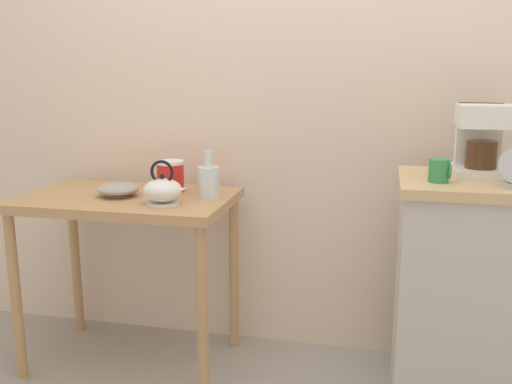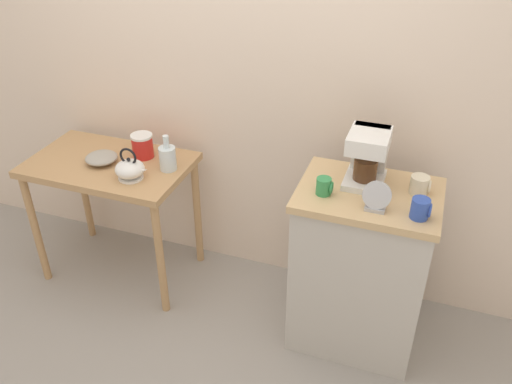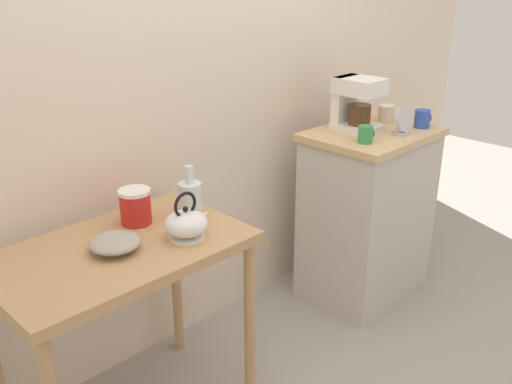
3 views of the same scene
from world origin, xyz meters
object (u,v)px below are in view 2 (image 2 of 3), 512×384
at_px(canister_enamel, 142,146).
at_px(glass_carafe_vase, 168,158).
at_px(mug_blue, 421,209).
at_px(table_clock, 377,198).
at_px(coffee_maker, 368,154).
at_px(mug_small_cream, 420,185).
at_px(bowl_stoneware, 101,158).
at_px(mug_tall_green, 324,186).
at_px(teakettle, 130,169).

bearing_deg(canister_enamel, glass_carafe_vase, -22.25).
xyz_separation_m(mug_blue, table_clock, (-0.19, -0.00, 0.01)).
relative_size(glass_carafe_vase, coffee_maker, 0.77).
distance_m(coffee_maker, mug_blue, 0.37).
height_order(coffee_maker, table_clock, coffee_maker).
xyz_separation_m(coffee_maker, mug_small_cream, (0.25, -0.03, -0.10)).
bearing_deg(bowl_stoneware, table_clock, -6.66).
xyz_separation_m(mug_small_cream, mug_blue, (0.02, -0.20, 0.00)).
relative_size(bowl_stoneware, table_clock, 1.30).
relative_size(glass_carafe_vase, mug_small_cream, 2.19).
relative_size(bowl_stoneware, glass_carafe_vase, 0.88).
height_order(bowl_stoneware, mug_tall_green, mug_tall_green).
xyz_separation_m(bowl_stoneware, canister_enamel, (0.18, 0.14, 0.04)).
relative_size(coffee_maker, mug_small_cream, 2.83).
relative_size(mug_blue, table_clock, 0.67).
distance_m(teakettle, table_clock, 1.29).
xyz_separation_m(mug_small_cream, table_clock, (-0.17, -0.20, 0.02)).
distance_m(mug_blue, table_clock, 0.19).
bearing_deg(mug_tall_green, mug_blue, -6.50).
bearing_deg(glass_carafe_vase, table_clock, -11.79).
relative_size(bowl_stoneware, teakettle, 0.93).
xyz_separation_m(bowl_stoneware, teakettle, (0.24, -0.09, 0.03)).
bearing_deg(mug_small_cream, mug_blue, -84.36).
distance_m(glass_carafe_vase, coffee_maker, 1.07).
xyz_separation_m(teakettle, mug_blue, (1.46, -0.08, 0.13)).
bearing_deg(mug_blue, teakettle, 176.72).
bearing_deg(bowl_stoneware, mug_blue, -5.92).
xyz_separation_m(bowl_stoneware, coffee_maker, (1.43, 0.05, 0.25)).
bearing_deg(table_clock, teakettle, 176.21).
distance_m(bowl_stoneware, mug_small_cream, 1.69).
relative_size(teakettle, table_clock, 1.40).
bearing_deg(coffee_maker, teakettle, -173.07).
bearing_deg(mug_tall_green, canister_enamel, 166.17).
height_order(canister_enamel, coffee_maker, coffee_maker).
distance_m(coffee_maker, mug_tall_green, 0.26).
bearing_deg(mug_tall_green, mug_small_cream, 20.66).
distance_m(mug_tall_green, mug_small_cream, 0.43).
bearing_deg(table_clock, glass_carafe_vase, 168.21).
distance_m(mug_small_cream, table_clock, 0.26).
height_order(coffee_maker, mug_tall_green, coffee_maker).
bearing_deg(mug_tall_green, table_clock, -11.57).
relative_size(canister_enamel, table_clock, 1.01).
bearing_deg(coffee_maker, glass_carafe_vase, 179.58).
xyz_separation_m(glass_carafe_vase, canister_enamel, (-0.20, 0.08, -0.00)).
xyz_separation_m(coffee_maker, mug_blue, (0.27, -0.23, -0.10)).
bearing_deg(mug_blue, bowl_stoneware, 174.08).
bearing_deg(coffee_maker, canister_enamel, 175.92).
bearing_deg(mug_small_cream, glass_carafe_vase, 178.45).
bearing_deg(coffee_maker, mug_blue, -40.28).
height_order(glass_carafe_vase, mug_small_cream, mug_small_cream).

